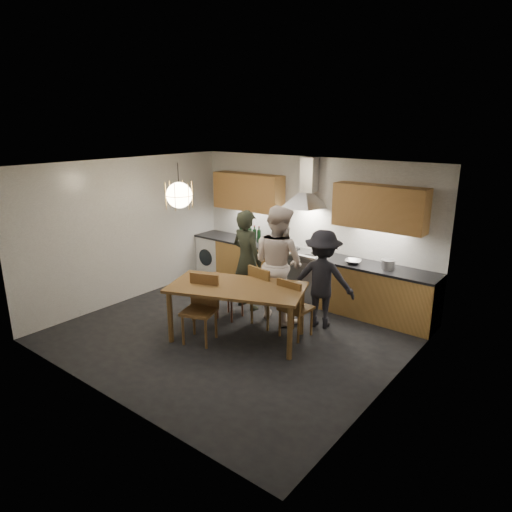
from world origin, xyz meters
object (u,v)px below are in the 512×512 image
Objects in this scene: chair_front at (202,303)px; wine_bottles at (250,233)px; mixing_bowl at (353,262)px; dining_table at (237,292)px; chair_back_left at (227,293)px; person_left at (247,260)px; stock_pot at (388,265)px; person_right at (322,279)px; person_mid at (278,263)px.

wine_bottles is at bearing 93.12° from chair_front.
chair_front is 3.69× the size of mixing_bowl.
wine_bottles reaches higher than mixing_bowl.
chair_front reaches higher than dining_table.
dining_table is 0.78m from chair_back_left.
chair_back_left is 2.19m from mixing_bowl.
person_left is 1.82m from mixing_bowl.
stock_pot is (2.16, 0.97, 0.09)m from person_left.
mixing_bowl is at bearing 40.14° from chair_front.
chair_back_left is 3.84× the size of stock_pot.
chair_front is at bearing -67.42° from wine_bottles.
wine_bottles is at bearing 176.48° from mixing_bowl.
person_right is 2.99× the size of wine_bottles.
chair_back_left is 1.55× the size of wine_bottles.
chair_front is 1.47m from person_mid.
person_right reaches higher than wine_bottles.
chair_back_left is at bearing 9.97° from person_right.
dining_table is 1.42m from person_right.
chair_front is (-0.40, -0.35, -0.17)m from dining_table.
dining_table is 2.20× the size of chair_front.
person_mid is (0.45, 1.35, 0.38)m from chair_front.
mixing_bowl is at bearing -172.42° from stock_pot.
person_right is at bearing 32.91° from chair_front.
person_right is 5.81× the size of mixing_bowl.
chair_front is 0.57× the size of person_left.
person_left is 0.70m from person_mid.
person_mid is (0.70, -0.03, 0.08)m from person_left.
person_mid is (0.64, 0.57, 0.49)m from chair_back_left.
dining_table is 2.53m from stock_pot.
chair_back_left is 0.81m from chair_front.
person_mid is at bearing 65.80° from dining_table.
chair_back_left is at bearing 122.35° from dining_table.
person_left reaches higher than person_right.
person_left reaches higher than chair_back_left.
stock_pot is at bearing -150.44° from person_right.
wine_bottles reaches higher than stock_pot.
mixing_bowl is 2.35m from wine_bottles.
person_mid reaches higher than dining_table.
stock_pot is at bearing 7.58° from mixing_bowl.
wine_bottles is (-0.76, 1.04, 0.18)m from person_left.
stock_pot reaches higher than mixing_bowl.
wine_bottles is at bearing -40.92° from person_right.
person_right is (1.43, 0.15, -0.09)m from person_left.
person_right reaches higher than chair_front.
person_mid is at bearing -36.34° from wine_bottles.
chair_front is at bearing 33.63° from person_right.
person_mid reaches higher than chair_back_left.
person_mid is at bearing -145.51° from stock_pot.
chair_back_left is 1.93m from wine_bottles.
person_right is 2.38m from wine_bottles.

